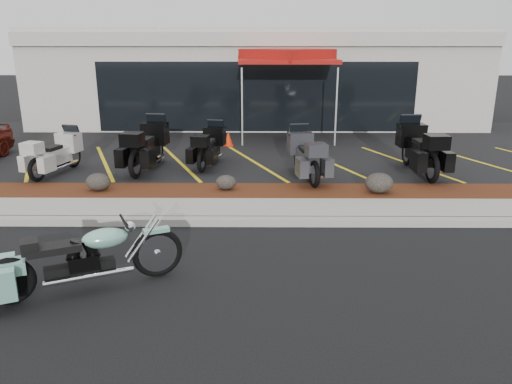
{
  "coord_description": "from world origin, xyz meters",
  "views": [
    {
      "loc": [
        0.14,
        -8.52,
        3.58
      ],
      "look_at": [
        0.06,
        1.2,
        0.6
      ],
      "focal_mm": 35.0,
      "sensor_mm": 36.0,
      "label": 1
    }
  ],
  "objects_px": {
    "hero_cruiser": "(157,246)",
    "traffic_cone": "(228,139)",
    "touring_white": "(72,146)",
    "popup_canopy": "(288,57)"
  },
  "relations": [
    {
      "from": "touring_white",
      "to": "traffic_cone",
      "type": "distance_m",
      "value": 5.13
    },
    {
      "from": "hero_cruiser",
      "to": "popup_canopy",
      "type": "bearing_deg",
      "value": 52.43
    },
    {
      "from": "hero_cruiser",
      "to": "touring_white",
      "type": "distance_m",
      "value": 7.35
    },
    {
      "from": "popup_canopy",
      "to": "traffic_cone",
      "type": "bearing_deg",
      "value": -165.44
    },
    {
      "from": "hero_cruiser",
      "to": "touring_white",
      "type": "xyz_separation_m",
      "value": [
        -3.61,
        6.4,
        0.23
      ]
    },
    {
      "from": "traffic_cone",
      "to": "popup_canopy",
      "type": "bearing_deg",
      "value": 38.64
    },
    {
      "from": "touring_white",
      "to": "popup_canopy",
      "type": "bearing_deg",
      "value": -37.8
    },
    {
      "from": "touring_white",
      "to": "traffic_cone",
      "type": "xyz_separation_m",
      "value": [
        4.14,
        3.01,
        -0.36
      ]
    },
    {
      "from": "hero_cruiser",
      "to": "traffic_cone",
      "type": "relative_size",
      "value": 6.14
    },
    {
      "from": "hero_cruiser",
      "to": "popup_canopy",
      "type": "xyz_separation_m",
      "value": [
        2.55,
        11.03,
        2.46
      ]
    }
  ]
}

